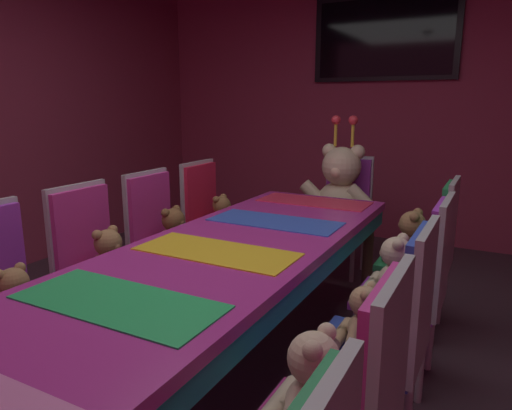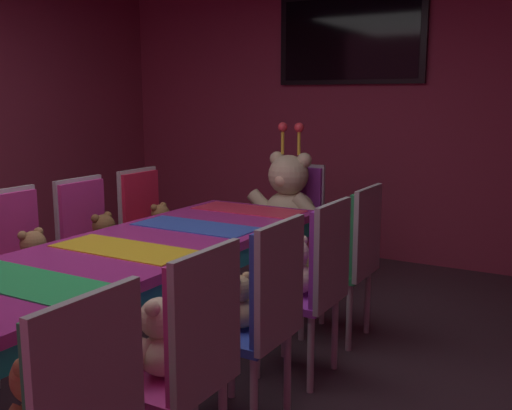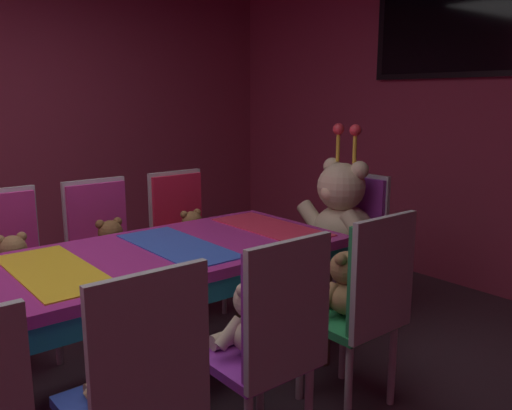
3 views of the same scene
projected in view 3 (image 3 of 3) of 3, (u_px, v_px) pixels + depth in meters
name	position (u px, v px, depth m)	size (l,w,h in m)	color
wall_back	(456.00, 109.00, 4.20)	(5.20, 0.12, 2.80)	#99334C
banquet_table	(55.00, 289.00, 2.37)	(0.90, 2.99, 0.75)	#B22D8C
chair_left_2	(7.00, 257.00, 3.04)	(0.42, 0.41, 0.98)	#CC338C
teddy_left_2	(14.00, 265.00, 2.93)	(0.25, 0.32, 0.30)	#9E7247
chair_left_3	(102.00, 241.00, 3.39)	(0.42, 0.41, 0.98)	#CC338C
teddy_left_3	(112.00, 247.00, 3.28)	(0.25, 0.32, 0.31)	brown
chair_left_4	(182.00, 227.00, 3.75)	(0.42, 0.41, 0.98)	red
teddy_left_4	(193.00, 233.00, 3.65)	(0.23, 0.30, 0.28)	olive
chair_right_2	(141.00, 380.00, 1.73)	(0.42, 0.41, 0.98)	#2D47B2
teddy_right_2	(123.00, 370.00, 1.84)	(0.21, 0.27, 0.26)	tan
chair_right_3	(275.00, 332.00, 2.08)	(0.42, 0.41, 0.98)	purple
teddy_right_3	(251.00, 321.00, 2.19)	(0.26, 0.34, 0.32)	beige
chair_right_4	(369.00, 296.00, 2.46)	(0.42, 0.41, 0.98)	#268C4C
teddy_right_4	(345.00, 287.00, 2.57)	(0.27, 0.34, 0.32)	#9E7247
throne_chair	(355.00, 231.00, 3.65)	(0.41, 0.42, 0.98)	purple
king_teddy_bear	(339.00, 214.00, 3.51)	(0.67, 0.52, 0.87)	beige
wall_tv	(456.00, 22.00, 4.02)	(1.42, 0.06, 0.82)	black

